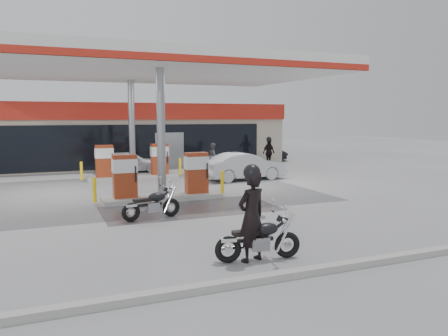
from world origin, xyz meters
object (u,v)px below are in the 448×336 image
object	(u,v)px
main_motorcycle	(260,240)
biker_main	(252,216)
pump_island_near	(162,181)
attendant	(213,156)
hatchback_silver	(244,166)
biker_walking	(269,153)
pump_island_far	(133,165)
parked_motorcycle	(152,205)
sedan_white	(129,162)
parked_car_right	(256,152)

from	to	relation	value
main_motorcycle	biker_main	size ratio (longest dim) A/B	0.98
pump_island_near	attendant	size ratio (longest dim) A/B	3.28
attendant	hatchback_silver	xyz separation A→B (m)	(-0.29, -5.20, -0.09)
attendant	hatchback_silver	world-z (taller)	attendant
main_motorcycle	biker_walking	bearing A→B (deg)	69.04
pump_island_far	biker_walking	size ratio (longest dim) A/B	2.84
biker_walking	pump_island_near	bearing A→B (deg)	-160.17
pump_island_near	attendant	xyz separation A→B (m)	(5.46, 8.80, 0.07)
parked_motorcycle	sedan_white	size ratio (longest dim) A/B	0.53
pump_island_near	biker_main	distance (m)	7.77
parked_motorcycle	hatchback_silver	distance (m)	9.07
biker_main	hatchback_silver	size ratio (longest dim) A/B	0.48
biker_main	hatchback_silver	bearing A→B (deg)	-132.26
pump_island_far	parked_motorcycle	xyz separation A→B (m)	(-1.06, -8.99, -0.27)
pump_island_far	pump_island_near	bearing A→B (deg)	-90.00
pump_island_far	parked_car_right	bearing A→B (deg)	30.96
attendant	biker_main	bearing A→B (deg)	-178.16
attendant	hatchback_silver	distance (m)	5.21
main_motorcycle	parked_car_right	size ratio (longest dim) A/B	0.43
main_motorcycle	attendant	size ratio (longest dim) A/B	1.27
parked_car_right	biker_main	bearing A→B (deg)	169.96
parked_motorcycle	parked_car_right	world-z (taller)	parked_car_right
pump_island_far	biker_main	size ratio (longest dim) A/B	2.54
biker_main	sedan_white	world-z (taller)	biker_main
pump_island_near	biker_walking	bearing A→B (deg)	42.34
attendant	pump_island_far	bearing A→B (deg)	137.07
parked_motorcycle	parked_car_right	size ratio (longest dim) A/B	0.42
pump_island_near	sedan_white	bearing A→B (deg)	87.97
sedan_white	hatchback_silver	xyz separation A→B (m)	(4.85, -5.26, 0.07)
main_motorcycle	biker_walking	world-z (taller)	biker_walking
biker_walking	sedan_white	bearing A→B (deg)	153.16
biker_main	biker_walking	distance (m)	18.30
main_motorcycle	attendant	xyz separation A→B (m)	(5.21, 16.59, 0.33)
pump_island_far	sedan_white	distance (m)	2.88
pump_island_far	main_motorcycle	world-z (taller)	pump_island_far
main_motorcycle	parked_motorcycle	size ratio (longest dim) A/B	1.03
parked_motorcycle	attendant	xyz separation A→B (m)	(6.52, 11.79, 0.34)
attendant	biker_walking	xyz separation A→B (m)	(3.54, -0.60, 0.12)
pump_island_near	hatchback_silver	distance (m)	6.30
pump_island_far	sedan_white	world-z (taller)	pump_island_far
parked_motorcycle	parked_car_right	bearing A→B (deg)	43.35
pump_island_far	biker_main	bearing A→B (deg)	-89.79
biker_walking	hatchback_silver	bearing A→B (deg)	-152.33
hatchback_silver	pump_island_far	bearing A→B (deg)	60.92
parked_motorcycle	biker_walking	bearing A→B (deg)	37.82
parked_motorcycle	attendant	bearing A→B (deg)	50.83
pump_island_near	pump_island_far	size ratio (longest dim) A/B	1.00
pump_island_near	attendant	world-z (taller)	pump_island_near
pump_island_far	main_motorcycle	size ratio (longest dim) A/B	2.59
hatchback_silver	biker_walking	xyz separation A→B (m)	(3.83, 4.60, 0.21)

